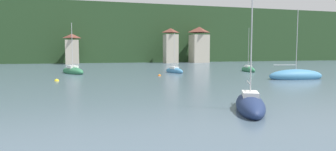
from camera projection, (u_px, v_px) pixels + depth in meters
wooded_hillside at (44, 40)px, 126.83m from camera, size 352.00×70.89×39.11m
shore_building_west at (72, 49)px, 87.01m from camera, size 3.85×5.74×8.77m
shore_building_westcentral at (171, 46)px, 94.49m from camera, size 4.16×4.26×10.90m
shore_building_central at (199, 45)px, 97.91m from camera, size 5.51×5.79×11.61m
sailboat_mid_0 at (250, 105)px, 19.81m from camera, size 4.60×6.85×9.29m
sailboat_far_2 at (248, 70)px, 56.20m from camera, size 2.22×5.56×8.49m
sailboat_mid_3 at (296, 76)px, 41.28m from camera, size 8.04×3.53×9.99m
sailboat_far_4 at (174, 71)px, 53.03m from camera, size 2.69×5.19×7.36m
sailboat_far_8 at (73, 71)px, 51.18m from camera, size 4.78×7.28×9.02m
mooring_buoy_mid at (57, 81)px, 38.58m from camera, size 0.58×0.58×0.58m
mooring_buoy_far at (159, 76)px, 46.72m from camera, size 0.49×0.49×0.49m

